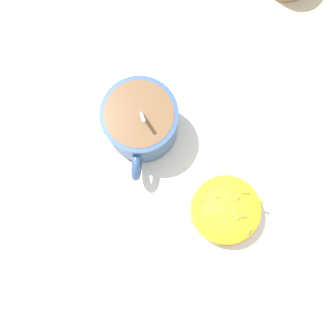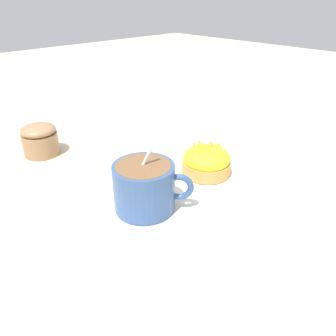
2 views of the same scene
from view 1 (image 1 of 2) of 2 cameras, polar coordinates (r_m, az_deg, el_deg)
name	(u,v)px [view 1 (image 1 of 2)]	position (r m, az deg, el deg)	size (l,w,h in m)	color
ground_plane	(184,168)	(0.49, 2.39, 0.03)	(3.00, 3.00, 0.00)	#C6B793
paper_napkin	(184,168)	(0.49, 2.40, 0.06)	(0.36, 0.34, 0.00)	white
coffee_cup	(141,122)	(0.46, -3.97, 6.66)	(0.09, 0.10, 0.10)	#335184
frosted_pastry	(229,207)	(0.46, 8.87, -5.62)	(0.08, 0.08, 0.05)	#D19347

